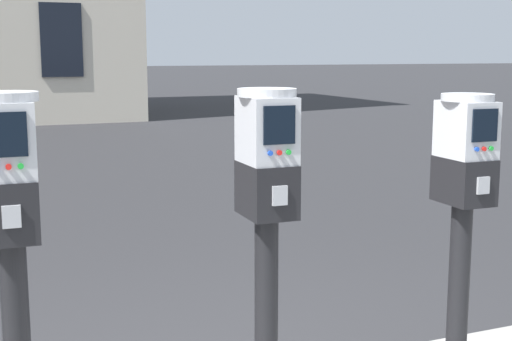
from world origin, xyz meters
The scene contains 3 objects.
parking_meter_near_kerb centered at (-0.95, -0.28, 1.06)m, with size 0.22×0.26×1.34m.
parking_meter_twin_adjacent centered at (-0.04, -0.28, 1.06)m, with size 0.22×0.26×1.33m.
parking_meter_end_of_row centered at (0.86, -0.28, 1.03)m, with size 0.22×0.26×1.29m.
Camera 1 is at (-1.11, -2.68, 1.60)m, focal length 50.85 mm.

